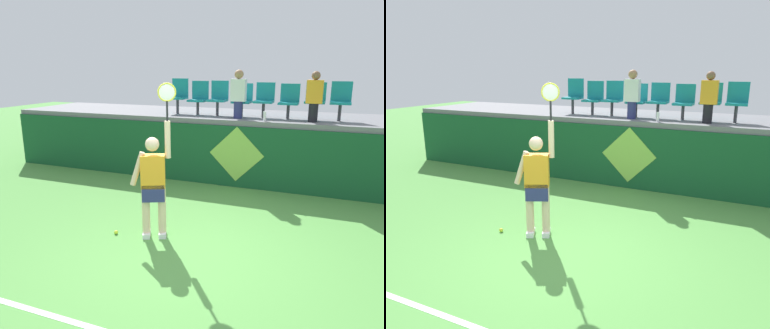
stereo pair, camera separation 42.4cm
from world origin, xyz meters
The scene contains 17 objects.
ground_plane centered at (0.00, 0.00, 0.00)m, with size 40.00×40.00×0.00m, color #519342.
court_back_wall centered at (0.00, 3.59, 0.71)m, with size 12.99×0.20×1.42m, color #144C28.
spectator_platform centered at (0.00, 4.78, 1.48)m, with size 12.99×2.47×0.12m, color slate.
tennis_player centered at (-0.71, 0.49, 0.93)m, with size 0.71×0.39×2.48m.
tennis_ball centered at (-1.35, 0.31, 0.03)m, with size 0.07×0.07×0.07m, color #D1E533.
water_bottle centered at (0.41, 3.72, 1.65)m, with size 0.07×0.07×0.21m, color white.
stadium_chair_0 centered at (-1.95, 4.38, 2.03)m, with size 0.44×0.42×0.89m.
stadium_chair_1 centered at (-1.39, 4.38, 1.99)m, with size 0.44×0.42×0.83m.
stadium_chair_2 centered at (-0.87, 4.38, 2.00)m, with size 0.44×0.42×0.84m.
stadium_chair_3 centered at (-0.26, 4.37, 1.97)m, with size 0.44×0.42×0.79m.
stadium_chair_4 centered at (0.27, 4.37, 1.99)m, with size 0.44×0.42×0.82m.
stadium_chair_5 centered at (0.84, 4.37, 1.98)m, with size 0.44×0.42×0.80m.
stadium_chair_6 centered at (1.42, 4.37, 2.01)m, with size 0.44×0.42×0.84m.
stadium_chair_7 centered at (1.96, 4.38, 2.02)m, with size 0.44×0.42×0.86m.
spectator_0 centered at (1.42, 3.97, 2.10)m, with size 0.34×0.20×1.08m.
spectator_1 centered at (-0.26, 3.96, 2.13)m, with size 0.34×0.21×1.11m.
wall_signage_mount centered at (-0.15, 3.49, 0.00)m, with size 1.27×0.01×1.42m.
Camera 1 is at (1.89, -4.48, 2.68)m, focal length 34.44 mm.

